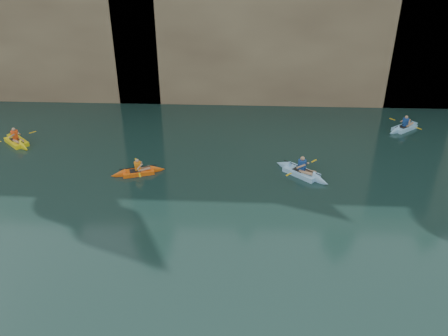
{
  "coord_description": "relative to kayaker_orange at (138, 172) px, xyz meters",
  "views": [
    {
      "loc": [
        -0.87,
        -8.66,
        10.78
      ],
      "look_at": [
        -1.6,
        6.0,
        3.0
      ],
      "focal_mm": 35.0,
      "sensor_mm": 36.0,
      "label": 1
    }
  ],
  "objects": [
    {
      "name": "sea_cave_east",
      "position": [
        16.26,
        11.15,
        2.12
      ],
      "size": [
        5.0,
        1.0,
        4.5
      ],
      "primitive_type": "cube",
      "color": "black",
      "rests_on": "ground"
    },
    {
      "name": "cliff",
      "position": [
        6.26,
        19.2,
        5.87
      ],
      "size": [
        70.0,
        16.0,
        12.0
      ],
      "primitive_type": "cube",
      "color": "tan",
      "rests_on": "ground"
    },
    {
      "name": "sea_cave_west",
      "position": [
        -11.74,
        11.15,
        1.87
      ],
      "size": [
        4.5,
        1.0,
        4.0
      ],
      "primitive_type": "cube",
      "color": "black",
      "rests_on": "ground"
    },
    {
      "name": "kayaker_ltblue_mid",
      "position": [
        15.52,
        6.64,
        0.01
      ],
      "size": [
        2.83,
        2.46,
        1.16
      ],
      "rotation": [
        0.0,
        0.0,
        0.67
      ],
      "color": "#93CEF6",
      "rests_on": "ground"
    },
    {
      "name": "sea_cave_center",
      "position": [
        2.26,
        11.15,
        1.47
      ],
      "size": [
        3.5,
        1.0,
        3.2
      ],
      "primitive_type": "cube",
      "color": "black",
      "rests_on": "ground"
    },
    {
      "name": "kayaker_orange",
      "position": [
        0.0,
        0.0,
        0.0
      ],
      "size": [
        2.84,
        2.03,
        1.06
      ],
      "rotation": [
        0.0,
        0.0,
        0.34
      ],
      "color": "#FF5F10",
      "rests_on": "ground"
    },
    {
      "name": "cliff_slab_center",
      "position": [
        8.26,
        11.8,
        5.57
      ],
      "size": [
        24.0,
        2.4,
        11.4
      ],
      "primitive_type": "cube",
      "color": "#99815C",
      "rests_on": "ground"
    },
    {
      "name": "kayaker_ltblue_near",
      "position": [
        8.36,
        0.32,
        0.03
      ],
      "size": [
        2.92,
        2.8,
        1.29
      ],
      "rotation": [
        0.0,
        0.0,
        -0.75
      ],
      "color": "#97CEFD",
      "rests_on": "ground"
    },
    {
      "name": "kayaker_yellow",
      "position": [
        -8.0,
        3.32,
        0.02
      ],
      "size": [
        2.78,
        2.61,
        1.26
      ],
      "rotation": [
        0.0,
        0.0,
        -0.73
      ],
      "color": "yellow",
      "rests_on": "ground"
    }
  ]
}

